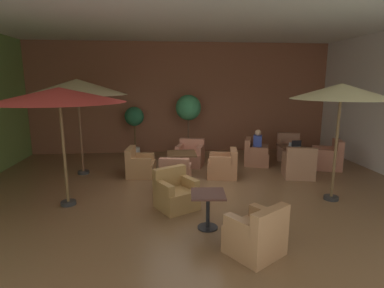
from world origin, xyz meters
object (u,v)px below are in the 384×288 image
at_px(armchair_front_left_east, 327,158).
at_px(patio_umbrella_center_beige, 341,92).
at_px(cafe_table_front_left, 291,151).
at_px(armchair_front_right_north, 223,166).
at_px(armchair_front_left_west, 256,155).
at_px(patio_umbrella_tall_red, 59,96).
at_px(armchair_front_left_north, 298,166).
at_px(cafe_table_front_right, 181,157).
at_px(armchair_front_right_west, 176,178).
at_px(armchair_front_right_south, 140,166).
at_px(potted_tree_left_corner, 134,120).
at_px(cafe_table_mid_center, 208,203).
at_px(patron_blue_shirt, 258,142).
at_px(armchair_front_right_east, 190,156).
at_px(open_laptop, 295,145).
at_px(potted_tree_mid_left, 188,110).
at_px(patio_umbrella_near_wall, 77,87).
at_px(armchair_front_left_south, 288,150).
at_px(armchair_mid_center_north, 256,235).
at_px(armchair_mid_center_east, 176,194).
at_px(iced_drink_cup, 290,144).

bearing_deg(armchair_front_left_east, patio_umbrella_center_beige, -117.12).
distance_m(cafe_table_front_left, armchair_front_right_north, 2.44).
distance_m(armchair_front_left_west, patio_umbrella_tall_red, 6.07).
distance_m(armchair_front_left_north, cafe_table_front_right, 3.25).
relative_size(armchair_front_right_west, patio_umbrella_center_beige, 0.34).
bearing_deg(armchair_front_right_south, potted_tree_left_corner, 97.32).
height_order(cafe_table_mid_center, patron_blue_shirt, patron_blue_shirt).
relative_size(armchair_front_left_east, armchair_front_right_south, 1.16).
xyz_separation_m(armchair_front_left_east, armchair_front_right_east, (-4.11, 0.82, -0.02)).
bearing_deg(armchair_front_right_east, cafe_table_front_left, -9.47).
bearing_deg(armchair_front_left_north, open_laptop, 72.01).
xyz_separation_m(armchair_front_right_south, patron_blue_shirt, (3.64, 0.82, 0.45)).
height_order(armchair_front_right_north, potted_tree_mid_left, potted_tree_mid_left).
height_order(armchair_front_left_west, patron_blue_shirt, patron_blue_shirt).
distance_m(armchair_front_right_east, armchair_front_right_west, 2.34).
bearing_deg(patio_umbrella_near_wall, open_laptop, -0.09).
distance_m(armchair_front_left_north, open_laptop, 1.08).
relative_size(patio_umbrella_near_wall, open_laptop, 8.28).
relative_size(armchair_front_left_south, armchair_front_right_east, 0.98).
xyz_separation_m(cafe_table_front_right, armchair_mid_center_north, (0.87, -4.09, -0.23)).
bearing_deg(armchair_front_left_north, patio_umbrella_center_beige, -88.82).
bearing_deg(cafe_table_mid_center, potted_tree_mid_left, 88.56).
height_order(armchair_front_left_north, armchair_front_left_east, armchair_front_left_east).
xyz_separation_m(armchair_mid_center_east, iced_drink_cup, (3.66, 2.78, 0.42)).
xyz_separation_m(armchair_front_left_south, patio_umbrella_near_wall, (-6.60, -1.10, 2.15)).
relative_size(armchair_front_right_south, patio_umbrella_center_beige, 0.33).
relative_size(armchair_front_right_south, potted_tree_mid_left, 0.39).
bearing_deg(potted_tree_mid_left, iced_drink_cup, -30.45).
distance_m(armchair_front_right_west, patio_umbrella_tall_red, 3.17).
relative_size(cafe_table_front_left, potted_tree_mid_left, 0.34).
bearing_deg(cafe_table_front_right, cafe_table_mid_center, -85.19).
bearing_deg(armchair_mid_center_east, armchair_front_right_east, 79.26).
height_order(armchair_front_left_east, patio_umbrella_center_beige, patio_umbrella_center_beige).
relative_size(armchair_mid_center_east, iced_drink_cup, 9.07).
distance_m(potted_tree_mid_left, patron_blue_shirt, 2.65).
relative_size(potted_tree_mid_left, patron_blue_shirt, 3.09).
xyz_separation_m(cafe_table_front_left, armchair_front_left_south, (0.35, 1.02, -0.19)).
xyz_separation_m(cafe_table_front_right, armchair_front_right_west, (-0.22, -1.15, -0.23)).
distance_m(armchair_front_left_east, armchair_mid_center_north, 5.67).
xyz_separation_m(cafe_table_front_left, potted_tree_left_corner, (-4.92, 1.96, 0.79)).
bearing_deg(armchair_front_left_north, cafe_table_front_left, 77.64).
relative_size(cafe_table_front_left, cafe_table_mid_center, 1.12).
xyz_separation_m(armchair_mid_center_north, armchair_mid_center_east, (-1.14, 1.90, -0.01)).
height_order(armchair_front_left_north, potted_tree_mid_left, potted_tree_mid_left).
bearing_deg(armchair_front_left_west, patio_umbrella_near_wall, -175.16).
bearing_deg(armchair_front_right_east, armchair_front_right_south, -147.06).
distance_m(armchair_mid_center_east, open_laptop, 4.67).
bearing_deg(armchair_mid_center_east, patron_blue_shirt, 48.81).
relative_size(potted_tree_left_corner, open_laptop, 5.39).
height_order(armchair_front_right_south, armchair_front_right_west, armchair_front_right_west).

